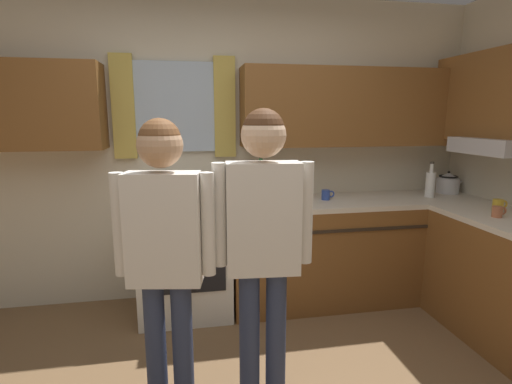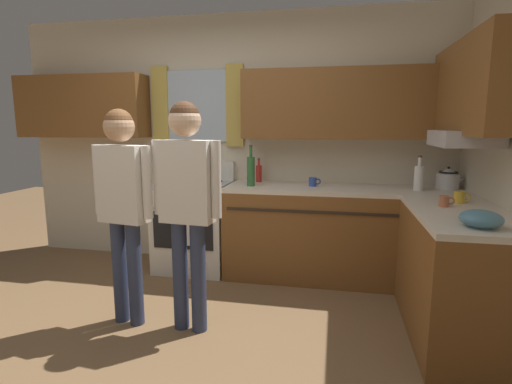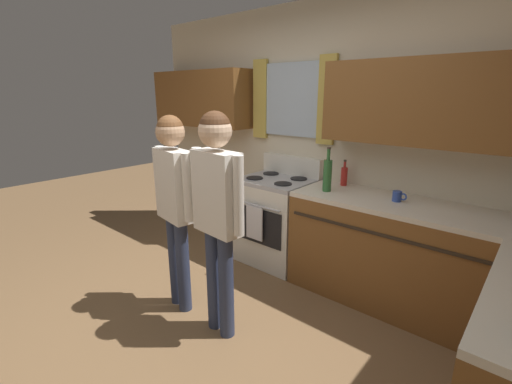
% 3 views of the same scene
% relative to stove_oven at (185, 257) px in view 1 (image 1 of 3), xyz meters
% --- Properties ---
extents(back_wall_unit, '(4.60, 0.42, 2.60)m').
position_rel_stove_oven_xyz_m(back_wall_unit, '(0.31, 0.28, 0.98)').
color(back_wall_unit, beige).
rests_on(back_wall_unit, ground).
extents(kitchen_counter_run, '(2.20, 1.86, 0.90)m').
position_rel_stove_oven_xyz_m(kitchen_counter_run, '(1.77, -0.34, -0.02)').
color(kitchen_counter_run, brown).
rests_on(kitchen_counter_run, ground).
extents(stove_oven, '(0.72, 0.67, 1.10)m').
position_rel_stove_oven_xyz_m(stove_oven, '(0.00, 0.00, 0.00)').
color(stove_oven, silver).
rests_on(stove_oven, ground).
extents(bottle_wine_green, '(0.08, 0.08, 0.39)m').
position_rel_stove_oven_xyz_m(bottle_wine_green, '(0.62, -0.08, 0.58)').
color(bottle_wine_green, '#2D6633').
rests_on(bottle_wine_green, kitchen_counter_run).
extents(bottle_sauce_red, '(0.06, 0.06, 0.25)m').
position_rel_stove_oven_xyz_m(bottle_sauce_red, '(0.64, 0.21, 0.53)').
color(bottle_sauce_red, red).
rests_on(bottle_sauce_red, kitchen_counter_run).
extents(bottle_milk_white, '(0.08, 0.08, 0.31)m').
position_rel_stove_oven_xyz_m(bottle_milk_white, '(2.15, -0.04, 0.55)').
color(bottle_milk_white, white).
rests_on(bottle_milk_white, kitchen_counter_run).
extents(mug_cobalt_blue, '(0.11, 0.07, 0.08)m').
position_rel_stove_oven_xyz_m(mug_cobalt_blue, '(1.21, 0.02, 0.48)').
color(mug_cobalt_blue, '#2D479E').
rests_on(mug_cobalt_blue, kitchen_counter_run).
extents(cup_terracotta, '(0.11, 0.07, 0.08)m').
position_rel_stove_oven_xyz_m(cup_terracotta, '(2.19, -0.76, 0.47)').
color(cup_terracotta, '#B76642').
rests_on(cup_terracotta, kitchen_counter_run).
extents(mug_mustard_yellow, '(0.12, 0.08, 0.09)m').
position_rel_stove_oven_xyz_m(mug_mustard_yellow, '(2.34, -0.61, 0.48)').
color(mug_mustard_yellow, gold).
rests_on(mug_mustard_yellow, kitchen_counter_run).
extents(stovetop_kettle, '(0.27, 0.20, 0.21)m').
position_rel_stove_oven_xyz_m(stovetop_kettle, '(2.43, 0.11, 0.53)').
color(stovetop_kettle, silver).
rests_on(stovetop_kettle, kitchen_counter_run).
extents(adult_left, '(0.49, 0.22, 1.59)m').
position_rel_stove_oven_xyz_m(adult_left, '(-0.08, -1.21, 0.54)').
color(adult_left, '#2D3856').
rests_on(adult_left, ground).
extents(adult_in_plaid, '(0.51, 0.22, 1.64)m').
position_rel_stove_oven_xyz_m(adult_in_plaid, '(0.41, -1.22, 0.57)').
color(adult_in_plaid, '#2D3856').
rests_on(adult_in_plaid, ground).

